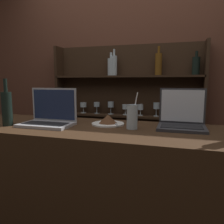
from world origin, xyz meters
TOP-DOWN VIEW (x-y plane):
  - bar_counter at (0.00, 0.31)m, footprint 2.00×0.62m
  - back_wall at (0.00, 1.40)m, footprint 7.00×0.06m
  - back_shelf at (-0.01, 1.32)m, footprint 1.60×0.18m
  - laptop_near at (-0.32, 0.29)m, footprint 0.35×0.21m
  - laptop_far at (0.55, 0.45)m, footprint 0.29×0.23m
  - cake_plate at (0.06, 0.42)m, footprint 0.23×0.23m
  - water_glass at (0.25, 0.33)m, footprint 0.07×0.07m
  - wine_bottle_dark at (-0.58, 0.19)m, footprint 0.07×0.07m

SIDE VIEW (x-z plane):
  - bar_counter at x=0.00m, z-range 0.00..1.00m
  - back_shelf at x=-0.01m, z-range 0.05..1.73m
  - cake_plate at x=0.06m, z-range 0.99..1.06m
  - laptop_far at x=0.55m, z-range 0.93..1.18m
  - laptop_near at x=-0.32m, z-range 0.93..1.18m
  - water_glass at x=0.25m, z-range 0.96..1.19m
  - wine_bottle_dark at x=-0.58m, z-range 0.96..1.28m
  - back_wall at x=0.00m, z-range 0.00..2.70m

